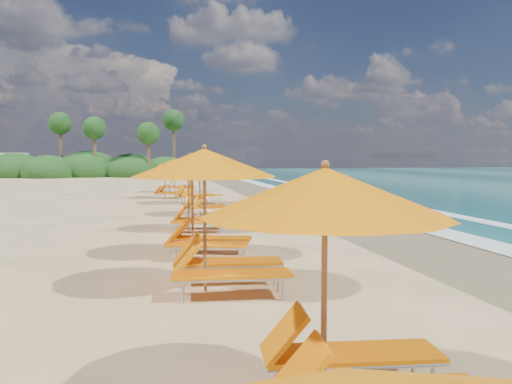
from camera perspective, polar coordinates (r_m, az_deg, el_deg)
The scene contains 12 objects.
ground at distance 17.60m, azimuth 0.00°, elevation -3.90°, with size 160.00×160.00×0.00m, color #DBB581.
wet_sand at distance 18.78m, azimuth 12.08°, elevation -3.47°, with size 4.00×160.00×0.01m, color #8B7952.
surf_foam at distance 20.00m, azimuth 19.22°, elevation -3.10°, with size 4.00×160.00×0.01m.
station_1 at distance 4.93m, azimuth 9.67°, elevation -8.75°, with size 2.73×2.56×2.38m.
station_2 at distance 9.21m, azimuth -4.43°, elevation -1.92°, with size 2.96×2.77×2.63m.
station_3 at distance 12.36m, azimuth -6.19°, elevation -0.88°, with size 3.05×2.96×2.45m.
station_4 at distance 16.71m, azimuth -6.90°, elevation -0.12°, with size 2.67×2.56×2.19m.
station_5 at distance 21.06m, azimuth -5.80°, elevation 0.72°, with size 2.71×2.63×2.18m.
station_6 at distance 26.23m, azimuth -6.88°, elevation 1.87°, with size 3.32×3.25×2.60m.
station_7 at distance 29.87m, azimuth -9.77°, elevation 1.49°, with size 2.61×2.56×2.04m.
station_8 at distance 34.75m, azimuth -8.71°, elevation 2.09°, with size 2.64×2.49×2.30m.
treeline at distance 62.98m, azimuth -17.16°, elevation 2.53°, with size 25.80×8.80×9.74m.
Camera 1 is at (-3.38, -17.10, 2.42)m, focal length 36.17 mm.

